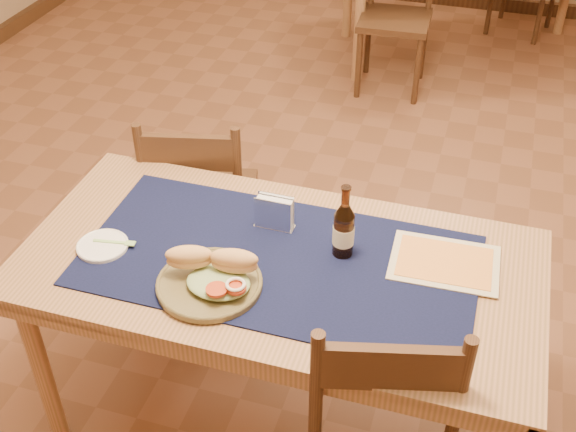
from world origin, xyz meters
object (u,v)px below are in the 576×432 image
(chair_main_far, at_px, (201,200))
(beer_bottle, at_px, (344,230))
(sandwich_plate, at_px, (212,278))
(main_table, at_px, (279,281))
(napkin_holder, at_px, (274,213))

(chair_main_far, bearing_deg, beer_bottle, -34.98)
(chair_main_far, relative_size, sandwich_plate, 2.88)
(chair_main_far, distance_m, beer_bottle, 0.93)
(main_table, bearing_deg, sandwich_plate, -131.18)
(main_table, distance_m, chair_main_far, 0.80)
(napkin_holder, bearing_deg, chair_main_far, 137.13)
(main_table, relative_size, chair_main_far, 1.78)
(main_table, bearing_deg, chair_main_far, 131.98)
(main_table, bearing_deg, beer_bottle, 25.90)
(main_table, distance_m, beer_bottle, 0.27)
(sandwich_plate, height_order, beer_bottle, beer_bottle)
(main_table, height_order, beer_bottle, beer_bottle)
(main_table, relative_size, napkin_holder, 12.24)
(sandwich_plate, height_order, napkin_holder, sandwich_plate)
(beer_bottle, bearing_deg, main_table, -154.10)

